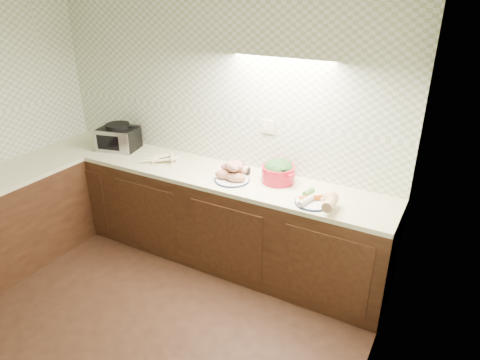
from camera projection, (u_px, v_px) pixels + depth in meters
The scene contains 8 objects.
room at pixel (52, 144), 2.48m from camera, with size 3.60×3.60×2.60m.
counter at pixel (88, 233), 3.81m from camera, with size 3.60×3.60×0.90m.
toaster_oven at pixel (119, 137), 4.43m from camera, with size 0.44×0.38×0.27m.
parsnip_pile at pixel (161, 159), 4.15m from camera, with size 0.35×0.37×0.07m.
sweet_potato_plate at pixel (233, 173), 3.73m from camera, with size 0.31×0.31×0.18m.
onion_bowl at pixel (243, 169), 3.89m from camera, with size 0.13×0.13×0.10m.
dutch_oven at pixel (278, 171), 3.70m from camera, with size 0.38×0.38×0.20m.
veg_plate at pixel (322, 199), 3.33m from camera, with size 0.36×0.30×0.13m.
Camera 1 is at (2.09, -1.52, 2.47)m, focal length 32.00 mm.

